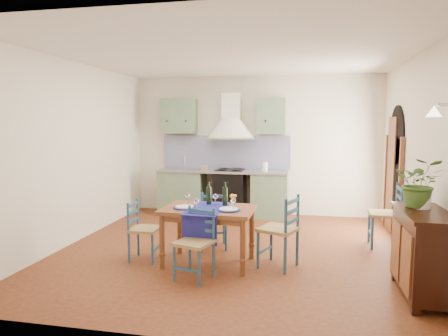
{
  "coord_description": "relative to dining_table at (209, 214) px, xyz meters",
  "views": [
    {
      "loc": [
        0.99,
        -5.61,
        1.85
      ],
      "look_at": [
        -0.2,
        0.3,
        1.18
      ],
      "focal_mm": 32.0,
      "sensor_mm": 36.0,
      "label": 1
    }
  ],
  "objects": [
    {
      "name": "sideboard",
      "position": [
        2.47,
        -0.54,
        -0.16
      ],
      "size": [
        0.5,
        1.05,
        0.94
      ],
      "color": "black",
      "rests_on": "ground"
    },
    {
      "name": "chair_near",
      "position": [
        -0.04,
        -0.52,
        -0.23
      ],
      "size": [
        0.49,
        0.49,
        0.85
      ],
      "color": "navy",
      "rests_on": "ground"
    },
    {
      "name": "chair_far",
      "position": [
        -0.09,
        0.66,
        -0.22
      ],
      "size": [
        0.5,
        0.5,
        0.87
      ],
      "color": "navy",
      "rests_on": "ground"
    },
    {
      "name": "back_wall",
      "position": [
        -0.25,
        2.92,
        0.38
      ],
      "size": [
        5.0,
        0.96,
        2.8
      ],
      "color": "beige",
      "rests_on": "ground"
    },
    {
      "name": "right_wall",
      "position": [
        2.71,
        0.91,
        0.67
      ],
      "size": [
        0.26,
        5.0,
        2.8
      ],
      "color": "beige",
      "rests_on": "ground"
    },
    {
      "name": "chair_left",
      "position": [
        -0.91,
        -0.02,
        -0.25
      ],
      "size": [
        0.39,
        0.39,
        0.81
      ],
      "color": "navy",
      "rests_on": "ground"
    },
    {
      "name": "left_wall",
      "position": [
        -2.29,
        0.63,
        0.73
      ],
      "size": [
        0.04,
        5.0,
        2.8
      ],
      "primitive_type": "cube",
      "color": "beige",
      "rests_on": "ground"
    },
    {
      "name": "dining_table",
      "position": [
        0.0,
        0.0,
        0.0
      ],
      "size": [
        1.21,
        0.92,
        1.07
      ],
      "color": "brown",
      "rests_on": "ground"
    },
    {
      "name": "chair_right",
      "position": [
        0.93,
        0.06,
        -0.18
      ],
      "size": [
        0.57,
        0.57,
        0.94
      ],
      "color": "navy",
      "rests_on": "ground"
    },
    {
      "name": "ceiling",
      "position": [
        0.21,
        0.63,
        2.14
      ],
      "size": [
        5.0,
        5.0,
        0.01
      ],
      "primitive_type": "cube",
      "color": "silver",
      "rests_on": "back_wall"
    },
    {
      "name": "floor",
      "position": [
        0.21,
        0.63,
        -0.67
      ],
      "size": [
        5.0,
        5.0,
        0.0
      ],
      "primitive_type": "plane",
      "color": "#4C1E10",
      "rests_on": "ground"
    },
    {
      "name": "potted_plant",
      "position": [
        2.45,
        -0.35,
        0.54
      ],
      "size": [
        0.59,
        0.54,
        0.55
      ],
      "primitive_type": "imported",
      "rotation": [
        0.0,
        0.0,
        -0.28
      ],
      "color": "#3B6225",
      "rests_on": "sideboard"
    },
    {
      "name": "chair_spare",
      "position": [
        2.45,
        1.22,
        -0.17
      ],
      "size": [
        0.47,
        0.47,
        0.96
      ],
      "color": "navy",
      "rests_on": "ground"
    }
  ]
}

